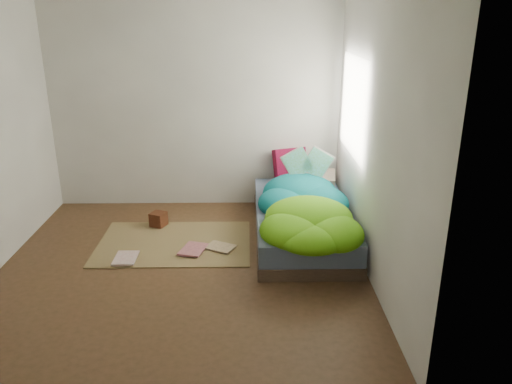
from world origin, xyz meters
The scene contains 12 objects.
ground centered at (0.00, 0.00, 0.00)m, with size 3.50×3.50×0.00m, color #402D18.
room_walls centered at (0.01, 0.01, 1.63)m, with size 3.54×3.54×2.62m.
bed centered at (1.22, 0.72, 0.17)m, with size 1.00×2.00×0.34m.
duvet centered at (1.22, 0.50, 0.51)m, with size 0.96×1.84×0.34m, color #075C6B, non-canonical shape.
rug centered at (-0.15, 0.55, 0.01)m, with size 1.60×1.10×0.01m, color brown.
pillow_floral centered at (1.44, 1.54, 0.40)m, with size 0.53×0.33×0.12m, color white.
pillow_magenta centered at (1.16, 1.64, 0.54)m, with size 0.40×0.13×0.40m, color #440420.
open_book centered at (1.31, 1.09, 0.82)m, with size 0.47×0.10×0.29m, color #3E8B2D, non-canonical shape.
wooden_box centered at (-0.39, 1.00, 0.09)m, with size 0.16×0.16×0.16m, color #3D1D0D.
floor_book_a centered at (-0.69, 0.17, 0.02)m, with size 0.22×0.30×0.02m, color silver.
floor_book_b centered at (-0.04, 0.38, 0.03)m, with size 0.23×0.31×0.03m, color #C27076.
floor_book_c centered at (0.30, 0.31, 0.02)m, with size 0.21×0.28×0.02m, color tan.
Camera 1 is at (0.64, -4.27, 2.32)m, focal length 35.00 mm.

